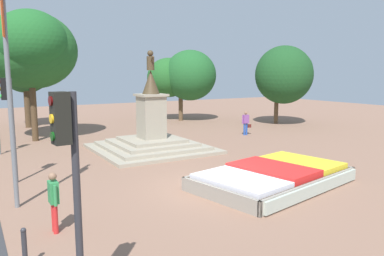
{
  "coord_description": "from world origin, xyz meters",
  "views": [
    {
      "loc": [
        -7.42,
        -10.99,
        4.14
      ],
      "look_at": [
        1.46,
        3.83,
        1.59
      ],
      "focal_mm": 35.0,
      "sensor_mm": 36.0,
      "label": 1
    }
  ],
  "objects_px": {
    "flower_planter": "(274,177)",
    "kerb_bollard_mid_a": "(24,247)",
    "traffic_light_mid_block": "(9,111)",
    "pedestrian_crossing_plaza": "(54,198)",
    "statue_monument": "(152,136)",
    "traffic_light_near_crossing": "(69,166)",
    "pedestrian_with_handbag": "(246,122)",
    "banner_pole": "(8,83)"
  },
  "relations": [
    {
      "from": "flower_planter",
      "to": "kerb_bollard_mid_a",
      "type": "distance_m",
      "value": 8.98
    },
    {
      "from": "traffic_light_mid_block",
      "to": "pedestrian_crossing_plaza",
      "type": "height_order",
      "value": "traffic_light_mid_block"
    },
    {
      "from": "traffic_light_mid_block",
      "to": "pedestrian_crossing_plaza",
      "type": "bearing_deg",
      "value": -85.34
    },
    {
      "from": "kerb_bollard_mid_a",
      "to": "traffic_light_mid_block",
      "type": "bearing_deg",
      "value": 86.15
    },
    {
      "from": "flower_planter",
      "to": "statue_monument",
      "type": "distance_m",
      "value": 8.25
    },
    {
      "from": "traffic_light_mid_block",
      "to": "pedestrian_crossing_plaza",
      "type": "relative_size",
      "value": 2.46
    },
    {
      "from": "traffic_light_near_crossing",
      "to": "traffic_light_mid_block",
      "type": "height_order",
      "value": "traffic_light_mid_block"
    },
    {
      "from": "traffic_light_mid_block",
      "to": "pedestrian_with_handbag",
      "type": "relative_size",
      "value": 2.46
    },
    {
      "from": "kerb_bollard_mid_a",
      "to": "pedestrian_crossing_plaza",
      "type": "bearing_deg",
      "value": 60.07
    },
    {
      "from": "statue_monument",
      "to": "kerb_bollard_mid_a",
      "type": "bearing_deg",
      "value": -127.28
    },
    {
      "from": "banner_pole",
      "to": "kerb_bollard_mid_a",
      "type": "height_order",
      "value": "banner_pole"
    },
    {
      "from": "flower_planter",
      "to": "pedestrian_with_handbag",
      "type": "height_order",
      "value": "pedestrian_with_handbag"
    },
    {
      "from": "flower_planter",
      "to": "traffic_light_near_crossing",
      "type": "distance_m",
      "value": 9.59
    },
    {
      "from": "statue_monument",
      "to": "banner_pole",
      "type": "xyz_separation_m",
      "value": [
        -7.29,
        -5.82,
        3.06
      ]
    },
    {
      "from": "banner_pole",
      "to": "pedestrian_with_handbag",
      "type": "xyz_separation_m",
      "value": [
        14.81,
        7.12,
        -2.96
      ]
    },
    {
      "from": "traffic_light_mid_block",
      "to": "statue_monument",
      "type": "bearing_deg",
      "value": 22.01
    },
    {
      "from": "traffic_light_mid_block",
      "to": "kerb_bollard_mid_a",
      "type": "distance_m",
      "value": 7.44
    },
    {
      "from": "banner_pole",
      "to": "pedestrian_with_handbag",
      "type": "bearing_deg",
      "value": 25.66
    },
    {
      "from": "statue_monument",
      "to": "traffic_light_mid_block",
      "type": "xyz_separation_m",
      "value": [
        -7.08,
        -2.86,
        1.96
      ]
    },
    {
      "from": "pedestrian_crossing_plaza",
      "to": "flower_planter",
      "type": "bearing_deg",
      "value": 1.34
    },
    {
      "from": "pedestrian_with_handbag",
      "to": "statue_monument",
      "type": "bearing_deg",
      "value": -170.26
    },
    {
      "from": "statue_monument",
      "to": "traffic_light_mid_block",
      "type": "distance_m",
      "value": 7.89
    },
    {
      "from": "pedestrian_crossing_plaza",
      "to": "statue_monument",
      "type": "bearing_deg",
      "value": 51.45
    },
    {
      "from": "traffic_light_near_crossing",
      "to": "banner_pole",
      "type": "xyz_separation_m",
      "value": [
        -0.22,
        6.47,
        1.17
      ]
    },
    {
      "from": "pedestrian_crossing_plaza",
      "to": "traffic_light_near_crossing",
      "type": "bearing_deg",
      "value": -96.23
    },
    {
      "from": "traffic_light_near_crossing",
      "to": "traffic_light_mid_block",
      "type": "xyz_separation_m",
      "value": [
        -0.01,
        9.43,
        0.07
      ]
    },
    {
      "from": "pedestrian_with_handbag",
      "to": "pedestrian_crossing_plaza",
      "type": "distance_m",
      "value": 17.12
    },
    {
      "from": "pedestrian_with_handbag",
      "to": "pedestrian_crossing_plaza",
      "type": "bearing_deg",
      "value": -145.82
    },
    {
      "from": "pedestrian_with_handbag",
      "to": "kerb_bollard_mid_a",
      "type": "height_order",
      "value": "pedestrian_with_handbag"
    },
    {
      "from": "traffic_light_mid_block",
      "to": "kerb_bollard_mid_a",
      "type": "relative_size",
      "value": 4.33
    },
    {
      "from": "banner_pole",
      "to": "pedestrian_with_handbag",
      "type": "relative_size",
      "value": 4.47
    },
    {
      "from": "pedestrian_crossing_plaza",
      "to": "kerb_bollard_mid_a",
      "type": "xyz_separation_m",
      "value": [
        -0.92,
        -1.6,
        -0.45
      ]
    },
    {
      "from": "traffic_light_near_crossing",
      "to": "pedestrian_crossing_plaza",
      "type": "xyz_separation_m",
      "value": [
        0.43,
        3.97,
        -1.77
      ]
    },
    {
      "from": "traffic_light_near_crossing",
      "to": "kerb_bollard_mid_a",
      "type": "height_order",
      "value": "traffic_light_near_crossing"
    },
    {
      "from": "flower_planter",
      "to": "traffic_light_near_crossing",
      "type": "height_order",
      "value": "traffic_light_near_crossing"
    },
    {
      "from": "statue_monument",
      "to": "banner_pole",
      "type": "distance_m",
      "value": 9.82
    },
    {
      "from": "pedestrian_crossing_plaza",
      "to": "kerb_bollard_mid_a",
      "type": "distance_m",
      "value": 1.9
    },
    {
      "from": "statue_monument",
      "to": "kerb_bollard_mid_a",
      "type": "xyz_separation_m",
      "value": [
        -7.56,
        -9.93,
        -0.32
      ]
    },
    {
      "from": "traffic_light_near_crossing",
      "to": "pedestrian_crossing_plaza",
      "type": "distance_m",
      "value": 4.36
    },
    {
      "from": "traffic_light_near_crossing",
      "to": "pedestrian_with_handbag",
      "type": "bearing_deg",
      "value": 42.94
    },
    {
      "from": "pedestrian_crossing_plaza",
      "to": "kerb_bollard_mid_a",
      "type": "relative_size",
      "value": 1.76
    },
    {
      "from": "flower_planter",
      "to": "banner_pole",
      "type": "relative_size",
      "value": 0.91
    }
  ]
}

